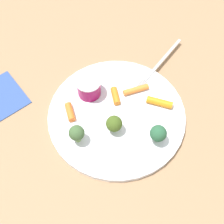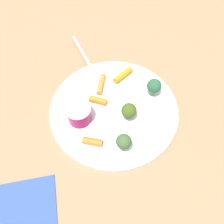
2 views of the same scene
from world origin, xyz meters
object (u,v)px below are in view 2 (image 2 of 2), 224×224
object	(u,v)px
carrot_stick_2	(101,84)
fork	(86,59)
sauce_cup	(79,114)
carrot_stick_0	(98,100)
carrot_stick_3	(92,142)
broccoli_floret_2	(129,111)
plate	(114,110)
carrot_stick_1	(123,75)
broccoli_floret_0	(154,86)
broccoli_floret_1	(122,142)

from	to	relation	value
carrot_stick_2	fork	distance (m)	0.10
sauce_cup	carrot_stick_2	distance (m)	0.10
carrot_stick_0	carrot_stick_3	world-z (taller)	same
broccoli_floret_2	carrot_stick_3	bearing A→B (deg)	119.36
plate	carrot_stick_1	world-z (taller)	carrot_stick_1
fork	broccoli_floret_2	bearing A→B (deg)	-160.11
sauce_cup	broccoli_floret_2	bearing A→B (deg)	-98.09
carrot_stick_1	fork	bearing A→B (deg)	46.34
carrot_stick_2	carrot_stick_1	bearing A→B (deg)	-73.16
broccoli_floret_2	carrot_stick_0	world-z (taller)	broccoli_floret_2
broccoli_floret_2	carrot_stick_0	bearing A→B (deg)	49.15
carrot_stick_2	fork	bearing A→B (deg)	14.71
broccoli_floret_2	fork	size ratio (longest dim) A/B	0.23
broccoli_floret_0	carrot_stick_0	size ratio (longest dim) A/B	1.10
sauce_cup	plate	bearing A→B (deg)	-80.18
broccoli_floret_0	carrot_stick_3	size ratio (longest dim) A/B	1.10
carrot_stick_1	carrot_stick_2	world-z (taller)	carrot_stick_1
broccoli_floret_1	carrot_stick_2	distance (m)	0.17
broccoli_floret_1	carrot_stick_0	size ratio (longest dim) A/B	1.12
sauce_cup	carrot_stick_3	bearing A→B (deg)	-163.53
broccoli_floret_1	sauce_cup	bearing A→B (deg)	41.05
broccoli_floret_0	carrot_stick_0	xyz separation A→B (m)	(-0.00, 0.13, -0.02)
plate	broccoli_floret_1	world-z (taller)	broccoli_floret_1
broccoli_floret_2	carrot_stick_1	bearing A→B (deg)	-6.04
broccoli_floret_1	carrot_stick_2	size ratio (longest dim) A/B	0.80
broccoli_floret_0	fork	xyz separation A→B (m)	(0.14, 0.14, -0.03)
broccoli_floret_1	broccoli_floret_2	bearing A→B (deg)	-23.72
broccoli_floret_1	carrot_stick_3	bearing A→B (deg)	68.60
broccoli_floret_2	carrot_stick_3	size ratio (longest dim) A/B	1.02
broccoli_floret_1	carrot_stick_1	size ratio (longest dim) A/B	0.82
sauce_cup	carrot_stick_2	bearing A→B (deg)	-36.39
sauce_cup	fork	xyz separation A→B (m)	(0.17, -0.04, -0.02)
broccoli_floret_2	carrot_stick_0	distance (m)	0.08
broccoli_floret_0	carrot_stick_1	size ratio (longest dim) A/B	0.80
carrot_stick_3	carrot_stick_0	bearing A→B (deg)	-15.27
plate	carrot_stick_3	xyz separation A→B (m)	(-0.08, 0.06, 0.01)
broccoli_floret_2	carrot_stick_2	xyz separation A→B (m)	(0.10, 0.04, -0.02)
broccoli_floret_1	carrot_stick_1	distance (m)	0.19
broccoli_floret_0	carrot_stick_3	world-z (taller)	broccoli_floret_0
sauce_cup	carrot_stick_3	world-z (taller)	sauce_cup
sauce_cup	carrot_stick_0	world-z (taller)	sauce_cup
broccoli_floret_0	sauce_cup	bearing A→B (deg)	102.00
carrot_stick_1	carrot_stick_3	size ratio (longest dim) A/B	1.36
plate	carrot_stick_0	bearing A→B (deg)	55.07
broccoli_floret_0	carrot_stick_0	bearing A→B (deg)	90.48
sauce_cup	broccoli_floret_0	xyz separation A→B (m)	(0.04, -0.17, 0.01)
sauce_cup	broccoli_floret_2	world-z (taller)	same
carrot_stick_0	carrot_stick_2	bearing A→B (deg)	-17.60
plate	broccoli_floret_0	size ratio (longest dim) A/B	6.50
plate	sauce_cup	bearing A→B (deg)	99.82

